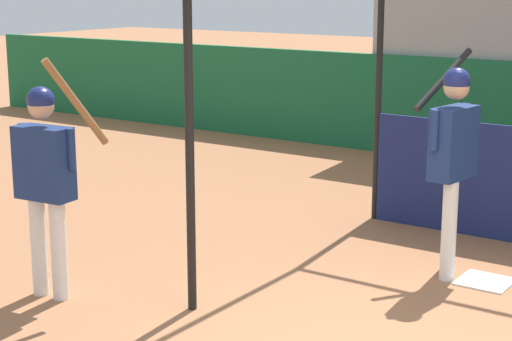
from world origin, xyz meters
TOP-DOWN VIEW (x-y plane):
  - home_plate at (-0.26, 2.06)m, footprint 0.44×0.44m
  - player_batter at (-0.61, 2.07)m, footprint 0.52×0.96m
  - player_waiting at (-3.10, -0.29)m, footprint 0.77×0.51m

SIDE VIEW (x-z plane):
  - home_plate at x=-0.26m, z-range 0.00..0.02m
  - player_waiting at x=-3.10m, z-range 0.06..2.06m
  - player_batter at x=-0.61m, z-range 0.15..2.10m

